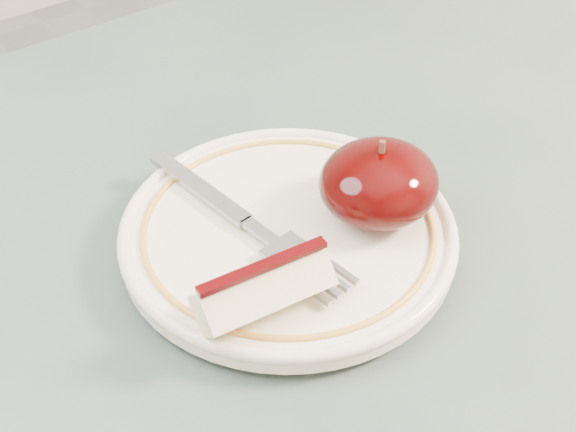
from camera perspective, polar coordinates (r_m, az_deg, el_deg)
table at (r=0.57m, az=9.77°, el=-12.35°), size 0.90×0.90×0.75m
plate at (r=0.52m, az=0.00°, el=-1.17°), size 0.22×0.22×0.02m
apple_half at (r=0.51m, az=6.47°, el=2.37°), size 0.08×0.07×0.06m
apple_wedge at (r=0.45m, az=-1.74°, el=-5.23°), size 0.08×0.04×0.04m
fork at (r=0.51m, az=-2.91°, el=-0.47°), size 0.04×0.18×0.00m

